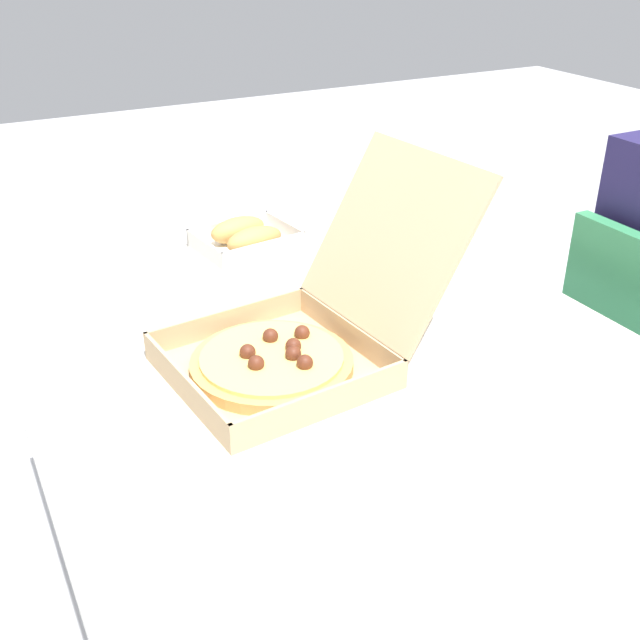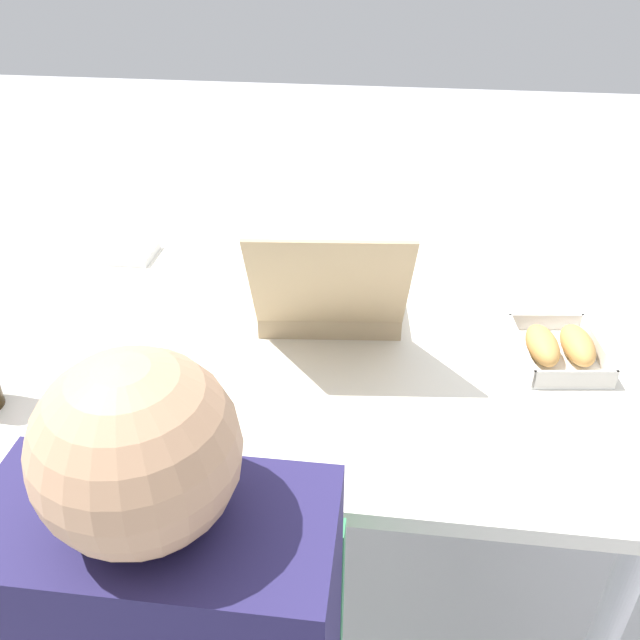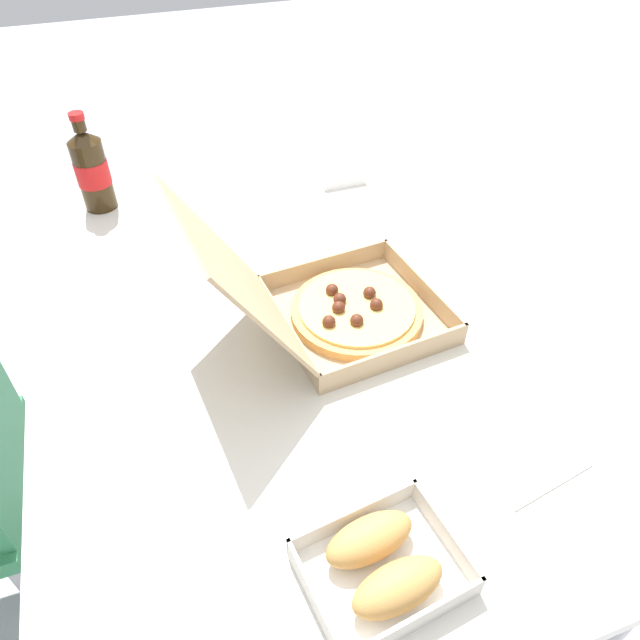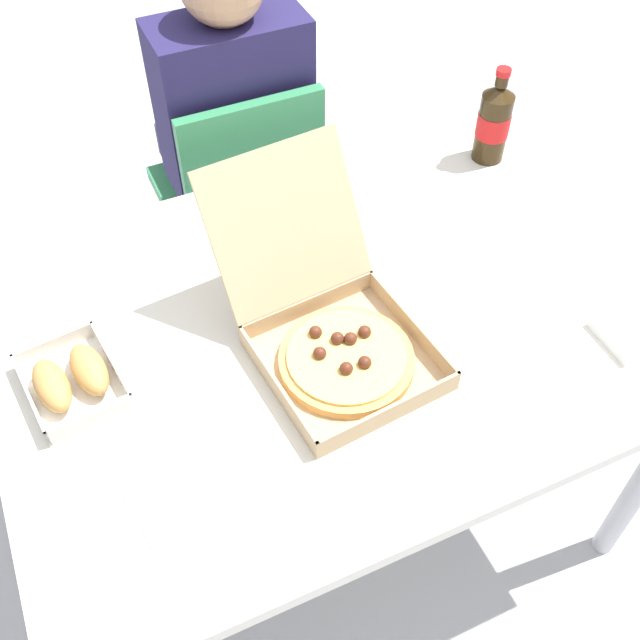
# 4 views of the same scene
# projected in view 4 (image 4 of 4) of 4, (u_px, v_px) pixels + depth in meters

# --- Properties ---
(ground_plane) EXTENTS (10.00, 10.00, 0.00)m
(ground_plane) POSITION_uv_depth(u_px,v_px,m) (331.00, 500.00, 1.97)
(ground_plane) COLOR #B2B2B7
(dining_table) EXTENTS (1.27, 0.92, 0.72)m
(dining_table) POSITION_uv_depth(u_px,v_px,m) (335.00, 342.00, 1.48)
(dining_table) COLOR silver
(dining_table) RESTS_ON ground_plane
(chair) EXTENTS (0.40, 0.40, 0.83)m
(chair) POSITION_uv_depth(u_px,v_px,m) (243.00, 195.00, 2.04)
(chair) COLOR #338451
(chair) RESTS_ON ground_plane
(diner_person) EXTENTS (0.36, 0.41, 1.15)m
(diner_person) POSITION_uv_depth(u_px,v_px,m) (229.00, 118.00, 1.92)
(diner_person) COLOR #333847
(diner_person) RESTS_ON ground_plane
(pizza_box_open) EXTENTS (0.32, 0.46, 0.29)m
(pizza_box_open) POSITION_uv_depth(u_px,v_px,m) (335.00, 335.00, 1.34)
(pizza_box_open) COLOR tan
(pizza_box_open) RESTS_ON dining_table
(bread_side_box) EXTENTS (0.17, 0.21, 0.06)m
(bread_side_box) POSITION_uv_depth(u_px,v_px,m) (71.00, 379.00, 1.29)
(bread_side_box) COLOR white
(bread_side_box) RESTS_ON dining_table
(cola_bottle) EXTENTS (0.07, 0.07, 0.22)m
(cola_bottle) POSITION_uv_depth(u_px,v_px,m) (494.00, 122.00, 1.67)
(cola_bottle) COLOR #33230F
(cola_bottle) RESTS_ON dining_table
(paper_menu) EXTENTS (0.23, 0.18, 0.00)m
(paper_menu) POSITION_uv_depth(u_px,v_px,m) (194.00, 481.00, 1.19)
(paper_menu) COLOR white
(paper_menu) RESTS_ON dining_table
(napkin_pile) EXTENTS (0.11, 0.11, 0.02)m
(napkin_pile) POSITION_uv_depth(u_px,v_px,m) (630.00, 333.00, 1.38)
(napkin_pile) COLOR white
(napkin_pile) RESTS_ON dining_table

